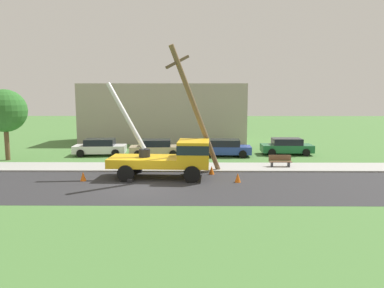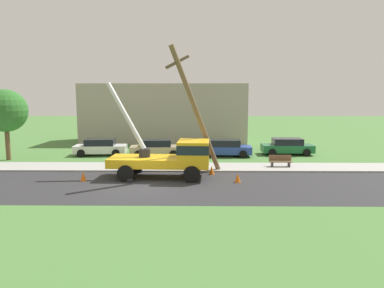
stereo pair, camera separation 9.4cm
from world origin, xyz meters
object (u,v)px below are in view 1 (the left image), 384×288
object	(u,v)px
utility_truck	(173,155)
parked_sedan_white	(100,147)
parked_sedan_green	(287,146)
roadside_tree_near	(5,111)
parked_sedan_blue	(225,148)
leaning_utility_pole	(196,110)
traffic_cone_behind	(83,176)
traffic_cone_curbside	(212,170)
traffic_cone_ahead	(238,178)
parked_sedan_tan	(156,148)
park_bench	(280,161)

from	to	relation	value
utility_truck	parked_sedan_white	world-z (taller)	utility_truck
parked_sedan_green	roadside_tree_near	bearing A→B (deg)	-172.69
parked_sedan_blue	parked_sedan_green	distance (m)	5.58
leaning_utility_pole	traffic_cone_behind	distance (m)	8.08
traffic_cone_curbside	leaning_utility_pole	bearing A→B (deg)	179.33
traffic_cone_ahead	parked_sedan_tan	distance (m)	10.91
parked_sedan_white	traffic_cone_ahead	bearing A→B (deg)	-41.80
parked_sedan_green	roadside_tree_near	world-z (taller)	roadside_tree_near
utility_truck	traffic_cone_curbside	distance (m)	2.88
parked_sedan_white	utility_truck	bearing A→B (deg)	-50.99
parked_sedan_tan	roadside_tree_near	world-z (taller)	roadside_tree_near
utility_truck	traffic_cone_curbside	xyz separation A→B (m)	(2.47, 0.97, -1.13)
traffic_cone_behind	parked_sedan_green	bearing A→B (deg)	33.92
parked_sedan_blue	utility_truck	bearing A→B (deg)	-115.81
traffic_cone_behind	park_bench	world-z (taller)	park_bench
traffic_cone_behind	traffic_cone_ahead	bearing A→B (deg)	-1.57
leaning_utility_pole	traffic_cone_behind	xyz separation A→B (m)	(-6.80, -1.90, -3.92)
leaning_utility_pole	parked_sedan_tan	distance (m)	8.54
parked_sedan_tan	parked_sedan_green	size ratio (longest dim) A/B	1.02
traffic_cone_ahead	traffic_cone_curbside	distance (m)	2.59
leaning_utility_pole	park_bench	world-z (taller)	leaning_utility_pole
roadside_tree_near	traffic_cone_ahead	bearing A→B (deg)	-22.43
park_bench	roadside_tree_near	bearing A→B (deg)	172.20
parked_sedan_white	parked_sedan_blue	distance (m)	10.78
parked_sedan_white	leaning_utility_pole	bearing A→B (deg)	-42.13
leaning_utility_pole	traffic_cone_curbside	distance (m)	4.06
utility_truck	traffic_cone_ahead	xyz separation A→B (m)	(3.93, -1.18, -1.13)
traffic_cone_ahead	parked_sedan_blue	distance (m)	9.30
park_bench	roadside_tree_near	world-z (taller)	roadside_tree_near
parked_sedan_blue	parked_sedan_tan	bearing A→B (deg)	-179.08
parked_sedan_white	parked_sedan_blue	world-z (taller)	same
traffic_cone_behind	parked_sedan_white	xyz separation A→B (m)	(-1.48, 9.38, 0.43)
parked_sedan_white	roadside_tree_near	xyz separation A→B (m)	(-6.78, -2.39, 3.21)
leaning_utility_pole	roadside_tree_near	bearing A→B (deg)	161.31
parked_sedan_green	parked_sedan_tan	bearing A→B (deg)	-174.90
parked_sedan_white	parked_sedan_green	bearing A→B (deg)	2.00
traffic_cone_curbside	roadside_tree_near	world-z (taller)	roadside_tree_near
traffic_cone_behind	traffic_cone_curbside	distance (m)	8.07
parked_sedan_white	parked_sedan_green	world-z (taller)	same
traffic_cone_behind	parked_sedan_tan	distance (m)	9.58
traffic_cone_ahead	parked_sedan_white	distance (m)	14.47
traffic_cone_ahead	park_bench	xyz separation A→B (m)	(3.54, 4.36, 0.18)
park_bench	parked_sedan_green	bearing A→B (deg)	71.53
utility_truck	traffic_cone_behind	bearing A→B (deg)	-170.26
leaning_utility_pole	parked_sedan_blue	size ratio (longest dim) A/B	1.84
parked_sedan_blue	traffic_cone_behind	bearing A→B (deg)	-135.84
parked_sedan_tan	leaning_utility_pole	bearing A→B (deg)	-64.45
parked_sedan_blue	park_bench	xyz separation A→B (m)	(3.55, -4.93, -0.25)
park_bench	parked_sedan_white	bearing A→B (deg)	159.76
parked_sedan_blue	park_bench	bearing A→B (deg)	-54.25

